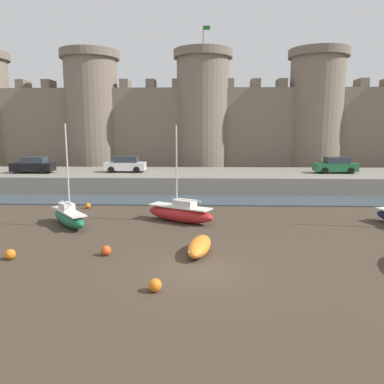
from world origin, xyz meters
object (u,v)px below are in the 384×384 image
object	(u,v)px
mooring_buoy_near_channel	(155,285)
car_quay_east	(336,165)
car_quay_centre_west	(126,165)
rowboat_foreground_right	(199,246)
mooring_buoy_off_centre	(10,254)
sailboat_near_channel_left	(69,217)
mooring_buoy_mid_mud	(88,206)
mooring_buoy_near_shore	(106,250)
car_quay_centre_east	(33,165)
sailboat_midflat_right	(180,212)

from	to	relation	value
mooring_buoy_near_channel	car_quay_east	bearing A→B (deg)	58.74
mooring_buoy_near_channel	car_quay_centre_west	xyz separation A→B (m)	(-6.19, 24.84, 2.13)
rowboat_foreground_right	mooring_buoy_near_channel	size ratio (longest dim) A/B	6.16
car_quay_centre_west	mooring_buoy_near_channel	bearing A→B (deg)	-76.00
mooring_buoy_off_centre	rowboat_foreground_right	bearing A→B (deg)	6.96
sailboat_near_channel_left	mooring_buoy_near_channel	size ratio (longest dim) A/B	12.55
mooring_buoy_near_channel	car_quay_east	size ratio (longest dim) A/B	0.12
rowboat_foreground_right	mooring_buoy_mid_mud	xyz separation A→B (m)	(-8.60, 10.21, -0.19)
rowboat_foreground_right	mooring_buoy_off_centre	bearing A→B (deg)	-173.04
mooring_buoy_mid_mud	rowboat_foreground_right	bearing A→B (deg)	-49.88
mooring_buoy_near_shore	rowboat_foreground_right	bearing A→B (deg)	4.83
mooring_buoy_near_shore	car_quay_centre_west	distance (m)	21.26
mooring_buoy_near_shore	car_quay_centre_west	bearing A→B (deg)	99.06
sailboat_near_channel_left	car_quay_east	world-z (taller)	sailboat_near_channel_left
sailboat_near_channel_left	mooring_buoy_mid_mud	distance (m)	5.20
car_quay_centre_east	rowboat_foreground_right	bearing A→B (deg)	-49.08
rowboat_foreground_right	mooring_buoy_off_centre	size ratio (longest dim) A/B	6.30
sailboat_near_channel_left	mooring_buoy_off_centre	world-z (taller)	sailboat_near_channel_left
sailboat_near_channel_left	car_quay_centre_west	bearing A→B (deg)	88.51
car_quay_east	car_quay_centre_east	distance (m)	30.34
car_quay_centre_west	mooring_buoy_near_shore	bearing A→B (deg)	-80.94
mooring_buoy_mid_mud	car_quay_centre_west	bearing A→B (deg)	85.51
mooring_buoy_near_shore	mooring_buoy_off_centre	bearing A→B (deg)	-170.85
rowboat_foreground_right	car_quay_east	distance (m)	24.45
car_quay_east	mooring_buoy_near_shore	bearing A→B (deg)	-130.72
sailboat_near_channel_left	sailboat_midflat_right	distance (m)	6.98
car_quay_east	car_quay_centre_west	bearing A→B (deg)	179.61
mooring_buoy_off_centre	car_quay_east	bearing A→B (deg)	44.06
mooring_buoy_near_shore	car_quay_centre_east	bearing A→B (deg)	122.07
rowboat_foreground_right	car_quay_east	xyz separation A→B (m)	(13.39, 20.36, 1.98)
mooring_buoy_mid_mud	mooring_buoy_near_channel	distance (m)	16.13
sailboat_near_channel_left	mooring_buoy_mid_mud	size ratio (longest dim) A/B	15.13
car_quay_centre_west	car_quay_centre_east	bearing A→B (deg)	-174.00
mooring_buoy_mid_mud	car_quay_centre_west	size ratio (longest dim) A/B	0.10
sailboat_near_channel_left	mooring_buoy_near_channel	bearing A→B (deg)	-54.87
sailboat_near_channel_left	mooring_buoy_mid_mud	world-z (taller)	sailboat_near_channel_left
mooring_buoy_near_shore	sailboat_midflat_right	bearing A→B (deg)	64.76
car_quay_centre_east	mooring_buoy_off_centre	bearing A→B (deg)	-68.34
mooring_buoy_mid_mud	car_quay_centre_east	distance (m)	12.71
mooring_buoy_mid_mud	mooring_buoy_near_channel	bearing A→B (deg)	-64.28
car_quay_centre_west	car_quay_centre_east	xyz separation A→B (m)	(-9.15, -0.96, 0.00)
rowboat_foreground_right	car_quay_centre_east	bearing A→B (deg)	130.92
sailboat_near_channel_left	sailboat_midflat_right	size ratio (longest dim) A/B	1.01
sailboat_near_channel_left	mooring_buoy_near_shore	world-z (taller)	sailboat_near_channel_left
rowboat_foreground_right	sailboat_near_channel_left	world-z (taller)	sailboat_near_channel_left
rowboat_foreground_right	mooring_buoy_mid_mud	distance (m)	13.35
rowboat_foreground_right	mooring_buoy_near_channel	world-z (taller)	rowboat_foreground_right
sailboat_midflat_right	car_quay_east	distance (m)	20.45
sailboat_midflat_right	sailboat_near_channel_left	bearing A→B (deg)	-169.83
mooring_buoy_mid_mud	mooring_buoy_near_shore	size ratio (longest dim) A/B	0.85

